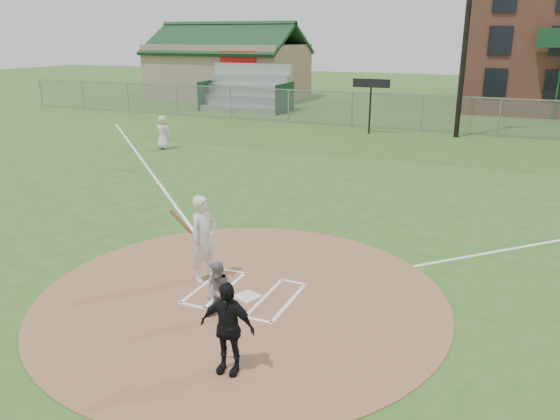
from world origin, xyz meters
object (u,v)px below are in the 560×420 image
at_px(catcher, 219,292).
at_px(umpire, 227,328).
at_px(batter_at_plate, 204,238).
at_px(ondeck_player, 163,132).
at_px(home_plate, 247,296).

relative_size(catcher, umpire, 0.76).
bearing_deg(umpire, batter_at_plate, 121.95).
relative_size(catcher, batter_at_plate, 0.62).
xyz_separation_m(catcher, batter_at_plate, (-1.18, 1.48, 0.37)).
bearing_deg(umpire, catcher, 119.46).
height_order(catcher, ondeck_player, ondeck_player).
relative_size(home_plate, umpire, 0.28).
bearing_deg(home_plate, batter_at_plate, 161.25).
bearing_deg(batter_at_plate, ondeck_player, 128.08).
height_order(home_plate, ondeck_player, ondeck_player).
height_order(umpire, batter_at_plate, batter_at_plate).
distance_m(umpire, batter_at_plate, 3.54).
relative_size(catcher, ondeck_player, 0.74).
distance_m(ondeck_player, batter_at_plate, 15.01).
relative_size(umpire, ondeck_player, 0.98).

